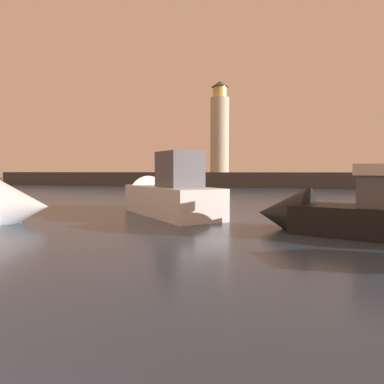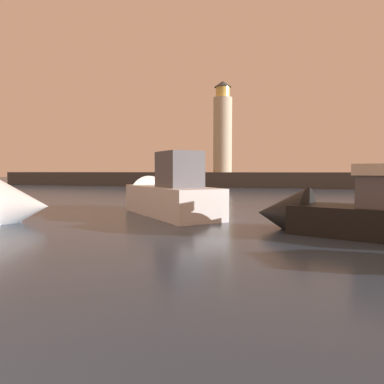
# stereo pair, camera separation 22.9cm
# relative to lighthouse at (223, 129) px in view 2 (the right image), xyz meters

# --- Properties ---
(ground_plane) EXTENTS (220.00, 220.00, 0.00)m
(ground_plane) POSITION_rel_lighthouse_xyz_m (6.86, -25.79, -8.59)
(ground_plane) COLOR #2D3D51
(breakwater) EXTENTS (88.35, 5.34, 2.18)m
(breakwater) POSITION_rel_lighthouse_xyz_m (6.86, 0.00, -7.50)
(breakwater) COLOR #423F3D
(breakwater) RESTS_ON ground_plane
(lighthouse) EXTENTS (2.79, 2.79, 13.54)m
(lighthouse) POSITION_rel_lighthouse_xyz_m (0.00, 0.00, 0.00)
(lighthouse) COLOR beige
(lighthouse) RESTS_ON breakwater
(motorboat_1) EXTENTS (8.06, 4.73, 3.13)m
(motorboat_1) POSITION_rel_lighthouse_xyz_m (12.30, -38.30, -7.77)
(motorboat_1) COLOR black
(motorboat_1) RESTS_ON ground_plane
(motorboat_3) EXTENTS (8.12, 8.21, 3.72)m
(motorboat_3) POSITION_rel_lighthouse_xyz_m (3.33, -33.90, -7.57)
(motorboat_3) COLOR white
(motorboat_3) RESTS_ON ground_plane
(mooring_buoy) EXTENTS (0.72, 0.72, 0.72)m
(mooring_buoy) POSITION_rel_lighthouse_xyz_m (12.36, -33.04, -8.23)
(mooring_buoy) COLOR red
(mooring_buoy) RESTS_ON ground_plane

